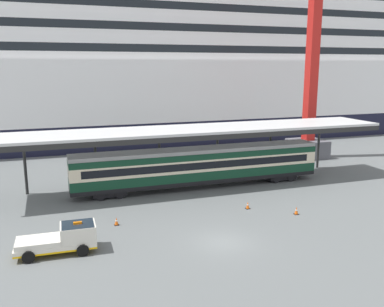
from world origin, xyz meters
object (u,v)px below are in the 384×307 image
at_px(traffic_cone_mid, 248,205).
at_px(dockside_crane, 319,26).
at_px(traffic_cone_near, 116,221).
at_px(cruise_ship, 192,61).
at_px(service_truck, 64,238).
at_px(traffic_cone_far, 296,211).
at_px(train_carriage, 199,165).

height_order(traffic_cone_mid, dockside_crane, dockside_crane).
xyz_separation_m(traffic_cone_near, dockside_crane, (29.42, 16.61, 16.96)).
distance_m(cruise_ship, service_truck, 52.54).
distance_m(cruise_ship, traffic_cone_far, 45.82).
height_order(train_carriage, service_truck, train_carriage).
bearing_deg(train_carriage, traffic_cone_mid, -77.23).
bearing_deg(cruise_ship, train_carriage, -107.94).
xyz_separation_m(traffic_cone_near, traffic_cone_far, (14.67, -2.49, 0.00)).
bearing_deg(dockside_crane, traffic_cone_near, -150.55).
bearing_deg(service_truck, dockside_crane, 31.26).
bearing_deg(service_truck, train_carriage, 39.63).
xyz_separation_m(train_carriage, dockside_crane, (19.70, 8.91, 14.96)).
bearing_deg(dockside_crane, train_carriage, -155.66).
xyz_separation_m(cruise_ship, traffic_cone_mid, (-9.08, -40.97, -12.91)).
bearing_deg(cruise_ship, dockside_crane, -70.03).
xyz_separation_m(traffic_cone_mid, traffic_cone_far, (3.23, -2.60, 0.00)).
bearing_deg(traffic_cone_mid, traffic_cone_near, -179.47).
bearing_deg(traffic_cone_near, cruise_ship, 63.45).
distance_m(train_carriage, traffic_cone_far, 11.51).
distance_m(traffic_cone_mid, traffic_cone_far, 4.14).
bearing_deg(service_truck, cruise_ship, 61.24).
bearing_deg(traffic_cone_mid, dockside_crane, 42.56).
relative_size(train_carriage, traffic_cone_far, 39.13).
distance_m(train_carriage, service_truck, 17.94).
distance_m(traffic_cone_near, traffic_cone_far, 14.88).
bearing_deg(train_carriage, cruise_ship, 72.06).
xyz_separation_m(service_truck, traffic_cone_mid, (15.50, 3.82, -0.67)).
xyz_separation_m(service_truck, dockside_crane, (33.48, 20.32, 16.29)).
bearing_deg(service_truck, traffic_cone_near, 42.46).
bearing_deg(traffic_cone_mid, service_truck, -166.16).
height_order(cruise_ship, traffic_cone_mid, cruise_ship).
distance_m(traffic_cone_mid, dockside_crane, 29.72).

